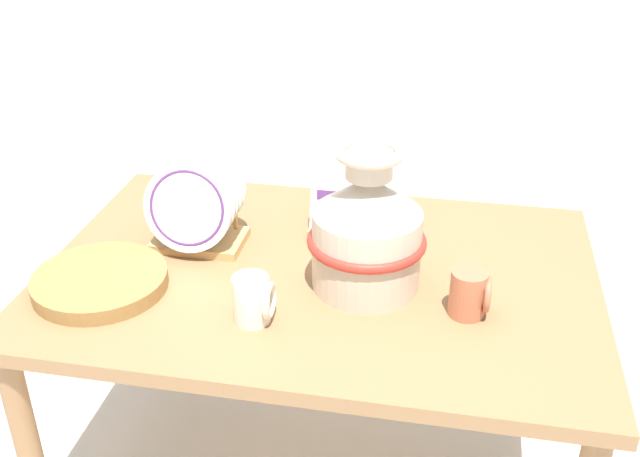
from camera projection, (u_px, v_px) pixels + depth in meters
The scene contains 7 objects.
display_table at pixel (320, 296), 1.79m from camera, with size 1.28×0.86×0.68m.
ceramic_vase at pixel (367, 229), 1.64m from camera, with size 0.27×0.27×0.33m.
dish_rack_round_plates at pixel (196, 210), 1.81m from camera, with size 0.22×0.18×0.24m.
dish_rack_square_plates at pixel (355, 204), 1.89m from camera, with size 0.22×0.18×0.22m.
wicker_charger_stack at pixel (100, 281), 1.68m from camera, with size 0.30×0.30×0.04m.
mug_terracotta_glaze at pixel (470, 293), 1.58m from camera, with size 0.09×0.08×0.10m.
mug_cream_glaze at pixel (254, 300), 1.55m from camera, with size 0.09×0.08×0.10m.
Camera 1 is at (0.28, -1.47, 1.61)m, focal length 42.00 mm.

